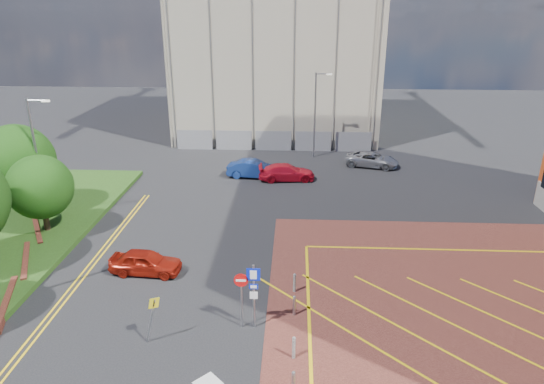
# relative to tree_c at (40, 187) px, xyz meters

# --- Properties ---
(ground) EXTENTS (140.00, 140.00, 0.00)m
(ground) POSITION_rel_tree_c_xyz_m (13.50, -10.00, -3.19)
(ground) COLOR black
(ground) RESTS_ON ground
(retaining_wall) EXTENTS (6.06, 20.33, 0.40)m
(retaining_wall) POSITION_rel_tree_c_xyz_m (1.70, -8.00, -2.99)
(retaining_wall) COLOR brown
(retaining_wall) RESTS_ON ground
(tree_c) EXTENTS (4.00, 4.00, 4.90)m
(tree_c) POSITION_rel_tree_c_xyz_m (0.00, 0.00, 0.00)
(tree_c) COLOR #3D2B1C
(tree_c) RESTS_ON grass_bed
(tree_d) EXTENTS (5.00, 5.00, 6.08)m
(tree_d) POSITION_rel_tree_c_xyz_m (-3.00, 3.00, 0.68)
(tree_d) COLOR #3D2B1C
(tree_d) RESTS_ON grass_bed
(lamp_left_far) EXTENTS (1.53, 0.16, 8.00)m
(lamp_left_far) POSITION_rel_tree_c_xyz_m (-0.92, 2.00, 1.47)
(lamp_left_far) COLOR #9EA0A8
(lamp_left_far) RESTS_ON grass_bed
(lamp_back) EXTENTS (1.53, 0.16, 8.00)m
(lamp_back) POSITION_rel_tree_c_xyz_m (17.58, 18.00, 1.17)
(lamp_back) COLOR #9EA0A8
(lamp_back) RESTS_ON ground
(sign_cluster) EXTENTS (1.17, 0.12, 3.20)m
(sign_cluster) POSITION_rel_tree_c_xyz_m (13.80, -9.02, -1.24)
(sign_cluster) COLOR #9EA0A8
(sign_cluster) RESTS_ON ground
(warning_sign) EXTENTS (0.73, 0.41, 2.25)m
(warning_sign) POSITION_rel_tree_c_xyz_m (9.78, -10.27, -1.76)
(warning_sign) COLOR #9EA0A8
(warning_sign) RESTS_ON ground
(bollard_row) EXTENTS (0.14, 11.14, 0.90)m
(bollard_row) POSITION_rel_tree_c_xyz_m (15.80, -11.67, -2.72)
(bollard_row) COLOR #9EA0A8
(bollard_row) RESTS_ON forecourt
(construction_building) EXTENTS (21.20, 19.20, 22.00)m
(construction_building) POSITION_rel_tree_c_xyz_m (13.50, 30.00, 7.81)
(construction_building) COLOR #ACA18C
(construction_building) RESTS_ON ground
(construction_fence) EXTENTS (21.60, 0.06, 2.00)m
(construction_fence) POSITION_rel_tree_c_xyz_m (14.50, 20.00, -2.19)
(construction_fence) COLOR gray
(construction_fence) RESTS_ON ground
(car_red_left) EXTENTS (3.97, 1.82, 1.32)m
(car_red_left) POSITION_rel_tree_c_xyz_m (7.71, -4.49, -2.53)
(car_red_left) COLOR #9A1A0D
(car_red_left) RESTS_ON ground
(car_blue_back) EXTENTS (4.64, 2.00, 1.49)m
(car_blue_back) POSITION_rel_tree_c_xyz_m (12.25, 11.65, -2.45)
(car_blue_back) COLOR navy
(car_blue_back) RESTS_ON ground
(car_red_back) EXTENTS (4.86, 2.39, 1.36)m
(car_red_back) POSITION_rel_tree_c_xyz_m (15.03, 11.10, -2.51)
(car_red_back) COLOR red
(car_red_back) RESTS_ON ground
(car_silver_back) EXTENTS (5.15, 3.34, 1.32)m
(car_silver_back) POSITION_rel_tree_c_xyz_m (22.69, 15.16, -2.53)
(car_silver_back) COLOR #9A9BA1
(car_silver_back) RESTS_ON ground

